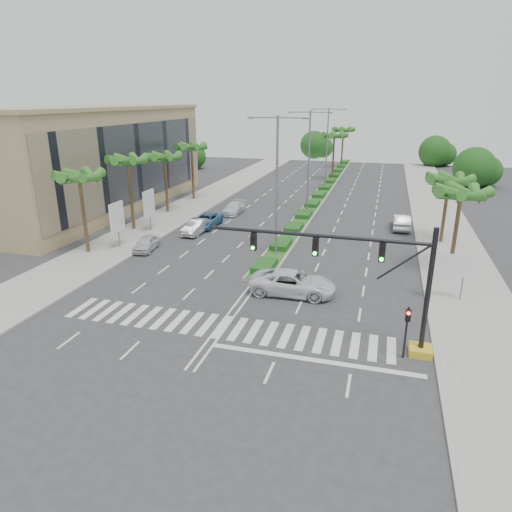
{
  "coord_description": "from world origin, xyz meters",
  "views": [
    {
      "loc": [
        8.84,
        -23.47,
        13.27
      ],
      "look_at": [
        0.71,
        5.04,
        3.0
      ],
      "focal_mm": 32.0,
      "sensor_mm": 36.0,
      "label": 1
    }
  ],
  "objects_px": {
    "car_parked_a": "(146,243)",
    "car_parked_c": "(206,221)",
    "car_parked_d": "(234,208)",
    "car_crossing": "(293,283)",
    "car_right": "(401,221)",
    "car_parked_b": "(196,227)"
  },
  "relations": [
    {
      "from": "car_crossing",
      "to": "car_right",
      "type": "distance_m",
      "value": 21.56
    },
    {
      "from": "car_parked_b",
      "to": "car_parked_d",
      "type": "height_order",
      "value": "car_parked_b"
    },
    {
      "from": "car_parked_a",
      "to": "car_parked_c",
      "type": "relative_size",
      "value": 0.76
    },
    {
      "from": "car_parked_d",
      "to": "car_right",
      "type": "xyz_separation_m",
      "value": [
        19.44,
        -1.61,
        0.14
      ]
    },
    {
      "from": "car_parked_a",
      "to": "car_parked_d",
      "type": "distance_m",
      "value": 15.99
    },
    {
      "from": "car_parked_c",
      "to": "car_parked_d",
      "type": "height_order",
      "value": "car_parked_c"
    },
    {
      "from": "car_parked_b",
      "to": "car_parked_d",
      "type": "bearing_deg",
      "value": 86.37
    },
    {
      "from": "car_parked_b",
      "to": "car_parked_d",
      "type": "distance_m",
      "value": 9.36
    },
    {
      "from": "car_parked_a",
      "to": "car_parked_b",
      "type": "relative_size",
      "value": 0.87
    },
    {
      "from": "car_parked_b",
      "to": "car_parked_c",
      "type": "bearing_deg",
      "value": 92.51
    },
    {
      "from": "car_parked_b",
      "to": "car_parked_c",
      "type": "height_order",
      "value": "car_parked_b"
    },
    {
      "from": "car_crossing",
      "to": "car_right",
      "type": "bearing_deg",
      "value": -22.48
    },
    {
      "from": "car_parked_d",
      "to": "car_parked_a",
      "type": "bearing_deg",
      "value": -100.05
    },
    {
      "from": "car_parked_c",
      "to": "car_crossing",
      "type": "height_order",
      "value": "car_crossing"
    },
    {
      "from": "car_parked_b",
      "to": "car_parked_c",
      "type": "xyz_separation_m",
      "value": [
        -0.0,
        2.68,
        -0.02
      ]
    },
    {
      "from": "car_parked_b",
      "to": "car_right",
      "type": "xyz_separation_m",
      "value": [
        20.42,
        7.69,
        0.08
      ]
    },
    {
      "from": "car_parked_d",
      "to": "car_parked_c",
      "type": "bearing_deg",
      "value": -96.88
    },
    {
      "from": "car_parked_a",
      "to": "car_crossing",
      "type": "bearing_deg",
      "value": -29.63
    },
    {
      "from": "car_parked_a",
      "to": "car_right",
      "type": "relative_size",
      "value": 0.78
    },
    {
      "from": "car_parked_a",
      "to": "car_crossing",
      "type": "distance_m",
      "value": 16.13
    },
    {
      "from": "car_parked_a",
      "to": "car_parked_c",
      "type": "distance_m",
      "value": 9.31
    },
    {
      "from": "car_parked_b",
      "to": "car_parked_d",
      "type": "xyz_separation_m",
      "value": [
        0.98,
        9.31,
        -0.05
      ]
    }
  ]
}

